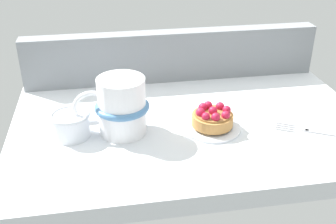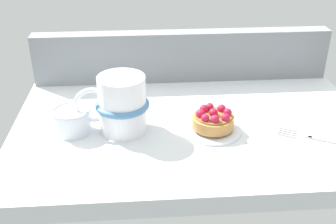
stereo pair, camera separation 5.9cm
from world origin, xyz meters
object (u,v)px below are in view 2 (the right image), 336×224
(dessert_plate, at_px, (212,129))
(coffee_mug, at_px, (121,104))
(sugar_bowl, at_px, (72,120))
(raspberry_tart, at_px, (213,119))
(dessert_fork, at_px, (325,140))

(dessert_plate, distance_m, coffee_mug, 0.17)
(sugar_bowl, bearing_deg, raspberry_tart, -4.03)
(dessert_fork, bearing_deg, coffee_mug, 169.44)
(dessert_plate, relative_size, coffee_mug, 0.78)
(raspberry_tart, distance_m, dessert_fork, 0.19)
(coffee_mug, xyz_separation_m, sugar_bowl, (-0.09, 0.00, -0.03))
(dessert_plate, relative_size, raspberry_tart, 1.39)
(dessert_plate, height_order, dessert_fork, dessert_plate)
(dessert_plate, distance_m, dessert_fork, 0.19)
(raspberry_tart, height_order, coffee_mug, coffee_mug)
(coffee_mug, relative_size, sugar_bowl, 1.91)
(raspberry_tart, bearing_deg, dessert_fork, -14.50)
(dessert_fork, bearing_deg, sugar_bowl, 171.40)
(dessert_fork, bearing_deg, dessert_plate, 165.54)
(dessert_plate, xyz_separation_m, dessert_fork, (0.19, -0.05, -0.00))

